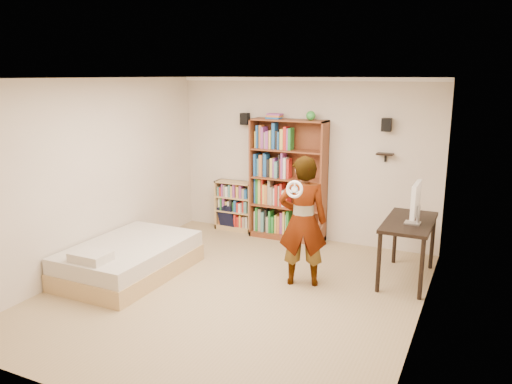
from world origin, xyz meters
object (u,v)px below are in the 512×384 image
low_bookshelf (235,206)px  person (303,221)px  computer_desk (407,250)px  daybed (129,255)px  tall_bookshelf (288,180)px

low_bookshelf → person: 2.63m
low_bookshelf → person: bearing=-42.2°
low_bookshelf → person: (1.92, -1.74, 0.43)m
low_bookshelf → computer_desk: bearing=-17.6°
daybed → person: person is taller
tall_bookshelf → person: size_ratio=1.17×
low_bookshelf → computer_desk: 3.32m
computer_desk → daybed: (-3.53, -1.48, -0.14)m
computer_desk → daybed: computer_desk is taller
low_bookshelf → daybed: 2.52m
tall_bookshelf → computer_desk: size_ratio=1.65×
tall_bookshelf → computer_desk: (2.13, -0.95, -0.60)m
tall_bookshelf → person: 1.91m
computer_desk → low_bookshelf: bearing=162.4°
daybed → person: 2.47m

